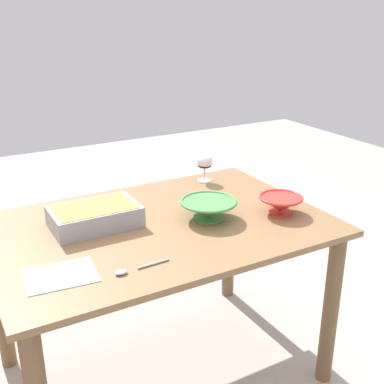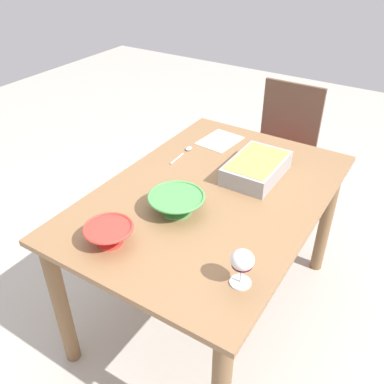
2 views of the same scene
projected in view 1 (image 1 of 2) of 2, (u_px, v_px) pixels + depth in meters
The scene contains 8 objects.
ground_plane at pixel (163, 370), 2.29m from camera, with size 8.00×8.00×0.00m, color #B2ADA3.
dining_table at pixel (160, 250), 2.06m from camera, with size 1.37×0.93×0.76m.
wine_glass at pixel (205, 163), 2.47m from camera, with size 0.08×0.08×0.14m.
casserole_dish at pixel (95, 215), 1.97m from camera, with size 0.35×0.22×0.09m.
mixing_bowl at pixel (281, 203), 2.10m from camera, with size 0.19×0.19×0.08m.
small_bowl at pixel (209, 208), 2.05m from camera, with size 0.24×0.24×0.08m.
serving_spoon at pixel (131, 270), 1.65m from camera, with size 0.21×0.03×0.01m.
napkin at pixel (61, 275), 1.62m from camera, with size 0.23×0.18×0.00m, color #B2CCB7.
Camera 1 is at (-0.78, -1.67, 1.60)m, focal length 45.64 mm.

